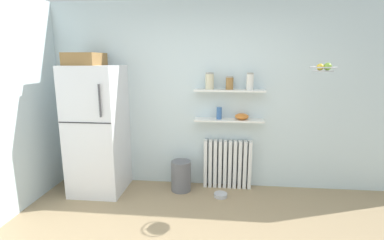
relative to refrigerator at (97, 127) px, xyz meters
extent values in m
cube|color=silver|center=(1.48, 0.40, 0.39)|extent=(7.04, 0.10, 2.60)
cube|color=silver|center=(0.00, 0.00, -0.04)|extent=(0.69, 0.70, 1.74)
cube|color=#262628|center=(0.00, -0.35, 0.14)|extent=(0.67, 0.01, 0.01)
cylinder|color=#4C4C51|center=(0.22, -0.37, 0.42)|extent=(0.02, 0.02, 0.40)
cube|color=olive|center=(-0.10, 0.00, 0.92)|extent=(0.41, 0.49, 0.16)
cube|color=white|center=(1.47, 0.27, -0.56)|extent=(0.05, 0.12, 0.69)
cube|color=white|center=(1.54, 0.27, -0.56)|extent=(0.05, 0.12, 0.69)
cube|color=white|center=(1.61, 0.27, -0.56)|extent=(0.05, 0.12, 0.69)
cube|color=white|center=(1.68, 0.27, -0.56)|extent=(0.05, 0.12, 0.69)
cube|color=white|center=(1.75, 0.27, -0.56)|extent=(0.05, 0.12, 0.69)
cube|color=white|center=(1.82, 0.27, -0.56)|extent=(0.05, 0.12, 0.69)
cube|color=white|center=(1.89, 0.27, -0.56)|extent=(0.05, 0.12, 0.69)
cube|color=white|center=(1.96, 0.27, -0.56)|extent=(0.05, 0.12, 0.69)
cube|color=white|center=(2.03, 0.27, -0.56)|extent=(0.05, 0.12, 0.69)
cube|color=white|center=(2.10, 0.27, -0.56)|extent=(0.05, 0.12, 0.69)
cube|color=white|center=(1.79, 0.24, 0.09)|extent=(0.95, 0.22, 0.02)
cube|color=white|center=(1.79, 0.24, 0.50)|extent=(0.95, 0.22, 0.02)
cylinder|color=beige|center=(1.52, 0.24, 0.62)|extent=(0.12, 0.12, 0.21)
cylinder|color=gray|center=(1.52, 0.24, 0.73)|extent=(0.11, 0.11, 0.02)
cylinder|color=olive|center=(1.79, 0.24, 0.59)|extent=(0.10, 0.10, 0.16)
cylinder|color=gray|center=(1.79, 0.24, 0.68)|extent=(0.09, 0.09, 0.02)
cylinder|color=silver|center=(2.05, 0.24, 0.62)|extent=(0.10, 0.10, 0.21)
cylinder|color=gray|center=(2.05, 0.24, 0.73)|extent=(0.09, 0.09, 0.02)
cylinder|color=#38609E|center=(1.65, 0.24, 0.19)|extent=(0.07, 0.07, 0.17)
ellipsoid|color=orange|center=(1.96, 0.24, 0.15)|extent=(0.19, 0.19, 0.08)
cylinder|color=slate|center=(1.14, 0.09, -0.69)|extent=(0.28, 0.28, 0.43)
cylinder|color=#B7B7BC|center=(1.70, -0.06, -0.88)|extent=(0.18, 0.18, 0.05)
torus|color=#B2B2B7|center=(2.82, -0.23, 0.82)|extent=(0.29, 0.29, 0.01)
cylinder|color=#A8A8AD|center=(2.82, -0.23, 0.78)|extent=(0.24, 0.24, 0.01)
sphere|color=#7FAD38|center=(2.86, -0.23, 0.83)|extent=(0.09, 0.09, 0.09)
sphere|color=gold|center=(2.78, -0.23, 0.83)|extent=(0.08, 0.08, 0.08)
camera|label=1|loc=(1.68, -3.64, 0.91)|focal=26.77mm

